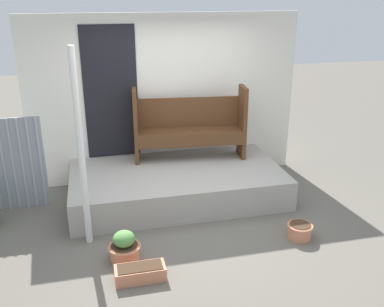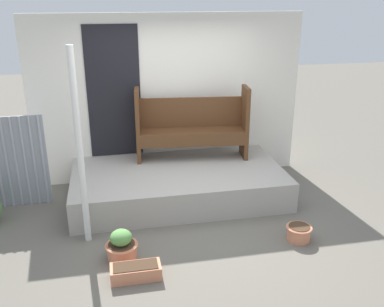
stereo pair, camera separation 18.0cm
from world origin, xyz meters
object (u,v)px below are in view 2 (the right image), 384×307
Objects in this scene: planter_box_rect at (136,272)px; flower_pot_middle at (299,232)px; bench at (192,124)px; flower_pot_left at (122,246)px; support_post at (80,150)px.

flower_pot_middle is at bearing 10.12° from planter_box_rect.
flower_pot_left is (-1.20, -1.89, -0.83)m from bench.
bench is (1.59, 1.41, -0.19)m from support_post.
flower_pot_middle is at bearing -1.10° from flower_pot_left.
planter_box_rect is at bearing -109.14° from bench.
support_post reaches higher than planter_box_rect.
support_post is at bearing -132.58° from bench.
support_post reaches higher than bench.
bench reaches higher than flower_pot_middle.
flower_pot_left is at bearing -50.78° from support_post.
flower_pot_middle is 2.06m from planter_box_rect.
flower_pot_left is 2.16m from flower_pot_middle.
flower_pot_middle is (2.15, -0.04, -0.05)m from flower_pot_left.
bench is at bearing 41.54° from support_post.
support_post is 1.20m from flower_pot_left.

